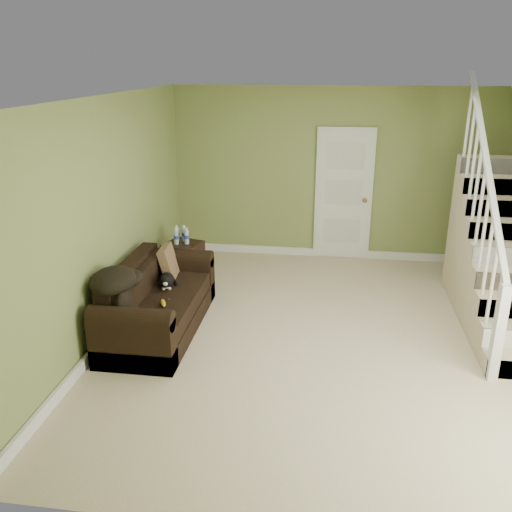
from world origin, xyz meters
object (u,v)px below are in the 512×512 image
(cat, at_px, (166,281))
(banana, at_px, (163,303))
(sofa, at_px, (156,305))
(side_table, at_px, (183,260))

(cat, distance_m, banana, 0.50)
(sofa, xyz_separation_m, side_table, (-0.09, 1.50, -0.01))
(side_table, distance_m, banana, 1.78)
(sofa, xyz_separation_m, banana, (0.17, -0.26, 0.15))
(sofa, distance_m, banana, 0.35)
(sofa, bearing_deg, side_table, 93.30)
(banana, bearing_deg, sofa, 101.27)
(sofa, bearing_deg, cat, 73.92)
(side_table, xyz_separation_m, banana, (0.26, -1.76, 0.16))
(side_table, xyz_separation_m, cat, (0.15, -1.27, 0.22))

